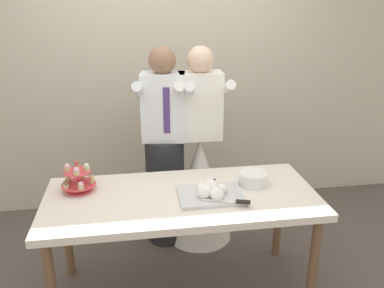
% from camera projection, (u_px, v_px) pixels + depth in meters
% --- Properties ---
extents(rear_wall, '(5.20, 0.10, 2.90)m').
position_uv_depth(rear_wall, '(161.00, 59.00, 3.76)').
color(rear_wall, beige).
rests_on(rear_wall, ground_plane).
extents(dessert_table, '(1.80, 0.80, 0.78)m').
position_uv_depth(dessert_table, '(182.00, 205.00, 2.67)').
color(dessert_table, silver).
rests_on(dessert_table, ground_plane).
extents(cupcake_stand, '(0.23, 0.23, 0.21)m').
position_uv_depth(cupcake_stand, '(78.00, 179.00, 2.68)').
color(cupcake_stand, '#D83F4C').
rests_on(cupcake_stand, dessert_table).
extents(main_cake_tray, '(0.43, 0.34, 0.13)m').
position_uv_depth(main_cake_tray, '(211.00, 192.00, 2.61)').
color(main_cake_tray, silver).
rests_on(main_cake_tray, dessert_table).
extents(plate_stack, '(0.20, 0.20, 0.09)m').
position_uv_depth(plate_stack, '(253.00, 178.00, 2.79)').
color(plate_stack, white).
rests_on(plate_stack, dessert_table).
extents(person_groom, '(0.52, 0.55, 1.66)m').
position_uv_depth(person_groom, '(165.00, 159.00, 3.30)').
color(person_groom, '#232328').
rests_on(person_groom, ground_plane).
extents(person_bride, '(0.56, 0.56, 1.66)m').
position_uv_depth(person_bride, '(200.00, 176.00, 3.39)').
color(person_bride, white).
rests_on(person_bride, ground_plane).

